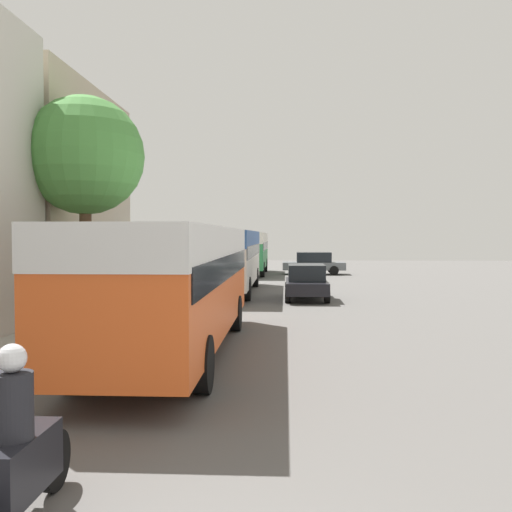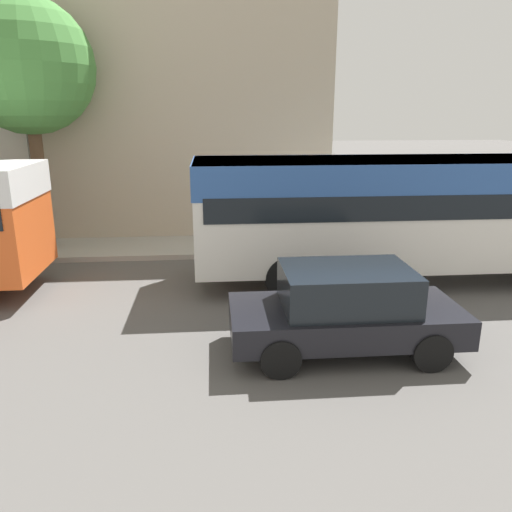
{
  "view_description": "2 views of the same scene",
  "coord_description": "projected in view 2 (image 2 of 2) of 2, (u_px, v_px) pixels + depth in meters",
  "views": [
    {
      "loc": [
        0.84,
        -2.63,
        2.69
      ],
      "look_at": [
        -0.44,
        22.06,
        1.81
      ],
      "focal_mm": 40.0,
      "sensor_mm": 36.0,
      "label": 1
    },
    {
      "loc": [
        9.34,
        19.16,
        3.97
      ],
      "look_at": [
        0.15,
        19.96,
        1.28
      ],
      "focal_mm": 35.0,
      "sensor_mm": 36.0,
      "label": 2
    }
  ],
  "objects": [
    {
      "name": "car_crossing",
      "position": [
        345.0,
        309.0,
        8.38
      ],
      "size": [
        1.79,
        3.87,
        1.49
      ],
      "color": "black",
      "rests_on": "ground_plane"
    },
    {
      "name": "building_far_terrace",
      "position": [
        192.0,
        107.0,
        17.75
      ],
      "size": [
        6.22,
        8.78,
        8.21
      ],
      "color": "#BCAD93",
      "rests_on": "ground_plane"
    },
    {
      "name": "street_tree",
      "position": [
        27.0,
        67.0,
        13.2
      ],
      "size": [
        3.56,
        3.56,
        6.74
      ],
      "color": "brown",
      "rests_on": "sidewalk"
    },
    {
      "name": "bus_following",
      "position": [
        418.0,
        202.0,
        11.73
      ],
      "size": [
        2.6,
        10.53,
        2.91
      ],
      "color": "silver",
      "rests_on": "ground_plane"
    },
    {
      "name": "pedestrian_walking_away",
      "position": [
        438.0,
        214.0,
        15.21
      ],
      "size": [
        0.42,
        0.42,
        1.6
      ],
      "color": "#232838",
      "rests_on": "sidewalk"
    }
  ]
}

